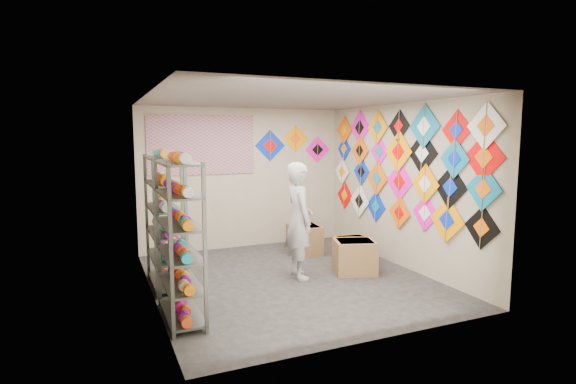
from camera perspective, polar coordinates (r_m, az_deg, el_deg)
name	(u,v)px	position (r m, az deg, el deg)	size (l,w,h in m)	color
ground	(290,279)	(6.97, 0.23, -10.99)	(4.50, 4.50, 0.00)	black
room_walls	(290,172)	(6.65, 0.23, 2.61)	(4.50, 4.50, 4.50)	tan
shelf_rack_front	(180,241)	(5.43, -13.60, -6.03)	(0.40, 1.10, 1.90)	#4C5147
shelf_rack_back	(164,221)	(6.69, -15.50, -3.62)	(0.40, 1.10, 1.90)	#4C5147
string_spools	(171,223)	(6.04, -14.68, -3.82)	(0.12, 2.36, 0.12)	#E21785
kite_wall_display	(403,168)	(7.59, 14.34, 3.03)	(0.06, 4.20, 2.05)	black
back_wall_kites	(293,145)	(9.09, 0.58, 6.01)	(1.64, 0.02, 0.78)	#062EC8
poster	(202,145)	(8.51, -10.83, 5.87)	(2.00, 0.01, 1.10)	#724CA5
shopkeeper	(299,220)	(6.86, 1.42, -3.62)	(0.49, 0.69, 1.78)	beige
carton_a	(355,257)	(7.28, 8.45, -8.13)	(0.63, 0.53, 0.53)	brown
carton_b	(352,250)	(7.87, 8.18, -7.28)	(0.53, 0.44, 0.44)	brown
carton_c	(305,239)	(8.37, 2.12, -6.03)	(0.55, 0.60, 0.53)	brown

